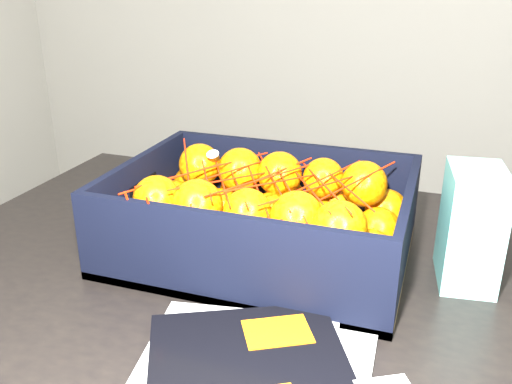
% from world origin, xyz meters
% --- Properties ---
extents(table, '(1.20, 0.80, 0.75)m').
position_xyz_m(table, '(-0.03, 0.16, 0.65)').
color(table, black).
rests_on(table, ground).
extents(produce_crate, '(0.42, 0.32, 0.13)m').
position_xyz_m(produce_crate, '(-0.12, 0.23, 0.79)').
color(produce_crate, olive).
rests_on(produce_crate, table).
extents(clementine_heap, '(0.40, 0.30, 0.12)m').
position_xyz_m(clementine_heap, '(-0.12, 0.23, 0.82)').
color(clementine_heap, orange).
rests_on(clementine_heap, produce_crate).
extents(mesh_net, '(0.35, 0.28, 0.09)m').
position_xyz_m(mesh_net, '(-0.13, 0.22, 0.87)').
color(mesh_net, red).
rests_on(mesh_net, clementine_heap).
extents(retail_carton, '(0.08, 0.12, 0.16)m').
position_xyz_m(retail_carton, '(0.17, 0.25, 0.83)').
color(retail_carton, silver).
rests_on(retail_carton, table).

